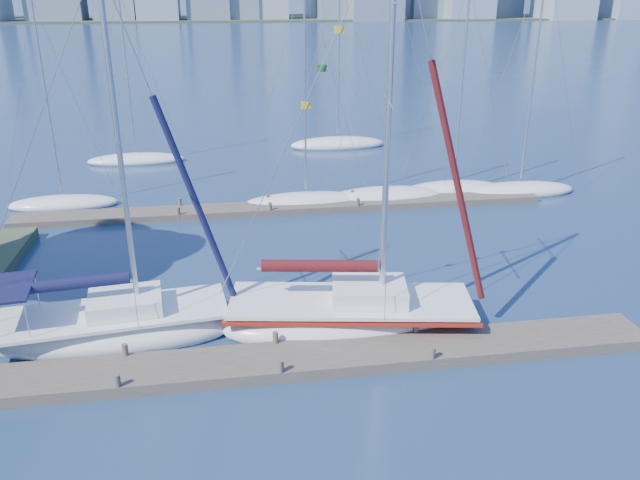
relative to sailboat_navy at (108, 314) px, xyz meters
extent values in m
plane|color=navy|center=(5.78, -2.80, -0.98)|extent=(700.00, 700.00, 0.00)
cube|color=#483D34|center=(5.78, -2.80, -0.78)|extent=(26.00, 2.00, 0.40)
cube|color=#483D34|center=(7.78, 13.20, -0.80)|extent=(30.00, 1.80, 0.36)
cube|color=#38472D|center=(5.78, 317.20, -0.98)|extent=(800.00, 100.00, 1.50)
ellipsoid|color=white|center=(0.00, 0.00, -0.72)|extent=(9.24, 3.90, 1.57)
cube|color=white|center=(0.00, 0.00, 0.02)|extent=(8.56, 3.60, 0.13)
cube|color=white|center=(0.62, 0.07, 0.39)|extent=(2.71, 2.17, 0.58)
cylinder|color=silver|center=(1.04, 0.11, 5.84)|extent=(0.19, 0.19, 11.53)
cylinder|color=silver|center=(-1.07, -0.12, 1.23)|extent=(4.24, 0.57, 0.10)
cylinder|color=#101336|center=(-1.07, -0.12, 1.33)|extent=(3.93, 0.84, 0.42)
cube|color=#101336|center=(-3.21, -0.35, 1.44)|extent=(2.15, 2.69, 0.08)
ellipsoid|color=white|center=(8.69, -0.50, -0.70)|extent=(9.96, 4.70, 1.68)
cube|color=white|center=(8.69, -0.50, 0.09)|extent=(9.23, 4.33, 0.13)
cube|color=white|center=(9.35, -0.61, 0.48)|extent=(2.99, 2.46, 0.62)
cylinder|color=silver|center=(9.80, -0.68, 6.68)|extent=(0.20, 0.20, 13.07)
cylinder|color=silver|center=(7.56, -0.30, 1.37)|extent=(4.49, 0.87, 0.11)
cylinder|color=#4C1110|center=(7.56, -0.30, 1.48)|extent=(4.19, 1.14, 0.45)
cube|color=maroon|center=(8.69, -0.50, -0.11)|extent=(9.44, 4.49, 0.11)
ellipsoid|color=white|center=(-4.99, 15.89, -0.80)|extent=(6.38, 2.69, 1.00)
cylinder|color=silver|center=(-4.99, 15.89, 5.17)|extent=(0.11, 0.11, 10.49)
ellipsoid|color=white|center=(9.03, 14.06, -0.78)|extent=(7.52, 3.21, 1.07)
cylinder|color=silver|center=(9.03, 14.06, 5.82)|extent=(0.12, 0.12, 11.65)
ellipsoid|color=white|center=(13.91, 14.20, -0.76)|extent=(7.41, 4.00, 1.18)
cylinder|color=silver|center=(13.91, 14.20, 5.85)|extent=(0.13, 0.13, 11.51)
ellipsoid|color=white|center=(18.42, 14.92, -0.77)|extent=(6.79, 4.58, 1.12)
cylinder|color=silver|center=(18.42, 14.92, 5.56)|extent=(0.12, 0.12, 11.04)
ellipsoid|color=white|center=(22.40, 14.09, -0.78)|extent=(7.24, 2.85, 1.10)
cylinder|color=silver|center=(22.40, 14.09, 6.47)|extent=(0.12, 0.12, 12.89)
ellipsoid|color=white|center=(-1.94, 25.79, -0.79)|extent=(7.30, 3.47, 1.04)
cylinder|color=silver|center=(-1.94, 25.79, 5.38)|extent=(0.11, 0.11, 10.83)
ellipsoid|color=white|center=(13.60, 28.37, -0.75)|extent=(7.66, 2.50, 1.24)
cylinder|color=silver|center=(13.60, 28.37, 5.92)|extent=(0.14, 0.14, 11.53)
camera|label=1|loc=(4.36, -20.55, 10.59)|focal=35.00mm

